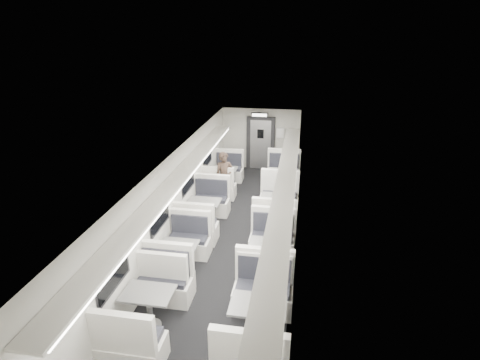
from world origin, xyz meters
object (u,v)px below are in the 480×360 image
(booth_right_c, at_px, (269,258))
(vestibule_door, at_px, (260,144))
(booth_left_b, at_px, (204,213))
(booth_right_d, at_px, (258,323))
(passenger, at_px, (225,177))
(booth_left_c, at_px, (179,258))
(booth_left_d, at_px, (150,309))
(booth_left_a, at_px, (224,178))
(booth_right_b, at_px, (277,210))
(booth_right_a, at_px, (282,182))
(exit_sign, at_px, (260,115))

(booth_right_c, relative_size, vestibule_door, 1.05)
(booth_left_b, bearing_deg, vestibule_door, 78.60)
(booth_right_d, relative_size, passenger, 1.43)
(booth_right_c, bearing_deg, booth_left_c, -171.56)
(booth_left_d, distance_m, vestibule_door, 8.99)
(booth_left_a, xyz_separation_m, booth_right_b, (2.00, -2.25, 0.03))
(booth_left_b, distance_m, booth_right_a, 3.28)
(booth_right_a, xyz_separation_m, exit_sign, (-1.00, 1.87, 1.86))
(exit_sign, bearing_deg, booth_right_c, -81.12)
(booth_left_b, bearing_deg, booth_right_a, 52.40)
(booth_left_b, bearing_deg, passenger, 82.58)
(booth_left_b, relative_size, booth_left_d, 0.98)
(booth_left_c, height_order, booth_right_b, booth_right_b)
(booth_left_c, relative_size, exit_sign, 3.37)
(booth_right_a, distance_m, exit_sign, 2.82)
(booth_left_d, bearing_deg, booth_right_d, -1.10)
(booth_left_a, relative_size, vestibule_door, 1.01)
(booth_right_a, distance_m, booth_right_b, 2.08)
(booth_left_b, height_order, booth_left_c, booth_left_b)
(booth_left_a, height_order, booth_left_c, booth_left_a)
(booth_left_a, distance_m, booth_left_c, 5.00)
(booth_right_d, height_order, exit_sign, exit_sign)
(booth_left_c, bearing_deg, exit_sign, 81.51)
(booth_left_a, bearing_deg, passenger, -77.50)
(booth_left_a, distance_m, booth_right_b, 3.01)
(booth_right_d, xyz_separation_m, vestibule_door, (-1.00, 8.95, 0.62))
(booth_right_b, distance_m, exit_sign, 4.48)
(booth_left_c, height_order, exit_sign, exit_sign)
(booth_right_c, bearing_deg, booth_right_b, 90.00)
(booth_left_b, distance_m, booth_right_c, 2.78)
(booth_right_b, height_order, booth_right_c, booth_right_b)
(passenger, bearing_deg, booth_right_d, -95.50)
(booth_left_c, xyz_separation_m, passenger, (0.23, 3.97, 0.45))
(booth_left_d, bearing_deg, booth_right_b, 65.89)
(passenger, relative_size, exit_sign, 2.65)
(booth_left_d, distance_m, exit_sign, 8.69)
(booth_left_d, bearing_deg, booth_left_b, 90.00)
(booth_right_b, height_order, exit_sign, exit_sign)
(booth_right_d, bearing_deg, booth_right_b, 90.00)
(booth_left_b, xyz_separation_m, passenger, (0.23, 1.74, 0.43))
(booth_right_b, relative_size, vestibule_door, 1.10)
(booth_left_b, xyz_separation_m, booth_left_c, (0.00, -2.23, -0.02))
(booth_right_b, bearing_deg, booth_left_c, -126.06)
(booth_right_a, distance_m, vestibule_door, 2.64)
(booth_left_a, relative_size, booth_right_c, 0.96)
(booth_left_a, xyz_separation_m, exit_sign, (1.00, 1.70, 1.90))
(booth_right_b, bearing_deg, passenger, 145.32)
(passenger, bearing_deg, booth_right_a, 3.02)
(booth_left_a, relative_size, booth_left_b, 0.97)
(booth_right_a, bearing_deg, passenger, -154.30)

